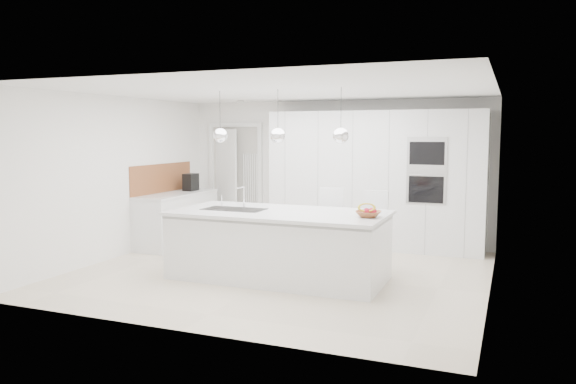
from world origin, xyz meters
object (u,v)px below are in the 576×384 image
at_px(espresso_machine, 191,182).
at_px(bar_stool_right, 373,231).
at_px(fruit_bowl, 368,214).
at_px(island_base, 278,247).
at_px(bar_stool_left, 328,228).

distance_m(espresso_machine, bar_stool_right, 3.76).
distance_m(fruit_bowl, espresso_machine, 4.23).
relative_size(island_base, espresso_machine, 9.10).
distance_m(island_base, espresso_machine, 3.25).
bearing_deg(bar_stool_right, island_base, -136.14).
xyz_separation_m(fruit_bowl, bar_stool_left, (-0.81, 0.92, -0.37)).
bearing_deg(espresso_machine, bar_stool_right, -16.34).
height_order(island_base, espresso_machine, espresso_machine).
xyz_separation_m(island_base, espresso_machine, (-2.53, 1.94, 0.62)).
relative_size(fruit_bowl, bar_stool_left, 0.28).
relative_size(fruit_bowl, bar_stool_right, 0.28).
bearing_deg(bar_stool_left, island_base, -122.69).
height_order(fruit_bowl, espresso_machine, espresso_machine).
bearing_deg(island_base, espresso_machine, 142.58).
height_order(espresso_machine, bar_stool_left, espresso_machine).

